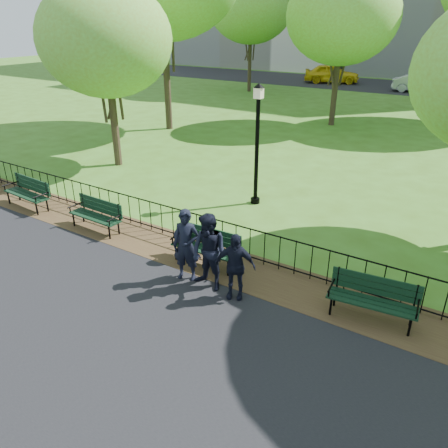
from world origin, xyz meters
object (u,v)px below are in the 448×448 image
Objects in this scene: tree_far_w at (251,6)px; park_bench_left_a at (97,212)px; person_right at (235,266)px; lamppost at (257,141)px; person_left at (186,245)px; park_bench_left_b at (28,190)px; tree_near_w at (105,39)px; sedan_silver at (420,83)px; park_bench_right_a at (374,295)px; tree_far_c at (343,15)px; taxi at (332,74)px; person_mid at (209,253)px; park_bench_main at (196,240)px.

park_bench_left_a is at bearing -69.70° from tree_far_w.
lamppost is at bearing 92.11° from person_right.
park_bench_left_b is at bearing 155.75° from person_left.
lamppost is 2.50× the size of person_right.
sedan_silver is (6.64, 26.80, -4.05)m from tree_near_w.
tree_far_w reaches higher than park_bench_left_b.
tree_far_c reaches higher than park_bench_right_a.
tree_far_w is at bearing 107.13° from park_bench_left_b.
sedan_silver is at bearing -120.90° from taxi.
park_bench_right_a is 0.36× the size of taxi.
sedan_silver is at bearing 73.36° from person_left.
tree_far_c reaches higher than person_mid.
person_mid is at bearing 175.26° from sedan_silver.
tree_far_w is 2.14× the size of sedan_silver.
tree_near_w is (-0.87, 4.72, 4.17)m from park_bench_left_b.
tree_far_w is at bearing 111.48° from park_bench_left_a.
person_left is (7.61, -5.42, -3.89)m from tree_near_w.
sedan_silver is at bearing 29.96° from tree_far_w.
person_left is (-3.99, -0.80, 0.30)m from park_bench_right_a.
tree_far_w is at bearing 140.58° from tree_far_c.
lamppost is 5.06m from person_left.
person_left is 0.65m from person_mid.
park_bench_right_a is 13.17m from tree_near_w.
lamppost is at bearing 56.96° from park_bench_left_a.
person_mid is at bearing -8.71° from park_bench_left_a.
park_bench_right_a is 1.04× the size of person_left.
person_left is at bearing -72.38° from park_bench_main.
tree_near_w is 4.03× the size of person_left.
park_bench_right_a is at bearing -1.21° from park_bench_main.
person_right is at bearing -20.39° from person_left.
park_bench_left_b is (-3.05, -0.02, 0.03)m from park_bench_left_a.
tree_far_w is at bearing 117.96° from park_bench_right_a.
lamppost reaches higher than sedan_silver.
park_bench_left_a is 1.00× the size of person_left.
park_bench_main is at bearing 174.54° from park_bench_right_a.
person_left is at bearing -63.22° from tree_far_w.
park_bench_left_a is 26.93m from tree_far_w.
sedan_silver is (1.84, 15.05, -4.85)m from tree_far_c.
tree_near_w reaches higher than person_left.
person_left is (12.82, -25.39, -5.42)m from tree_far_w.
tree_far_w reaches higher than tree_near_w.
park_bench_left_a is 0.40× the size of sedan_silver.
park_bench_main is 4.25m from park_bench_right_a.
person_left is at bearing -79.64° from lamppost.
person_right is at bearing -76.57° from tree_far_c.
person_mid is (0.65, -0.04, 0.03)m from person_left.
person_right is (8.04, -0.74, 0.18)m from park_bench_left_b.
sedan_silver is (-4.96, 31.42, 0.15)m from park_bench_right_a.
tree_far_c is at bearing 98.88° from lamppost.
person_right is (1.56, -0.77, 0.16)m from park_bench_main.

